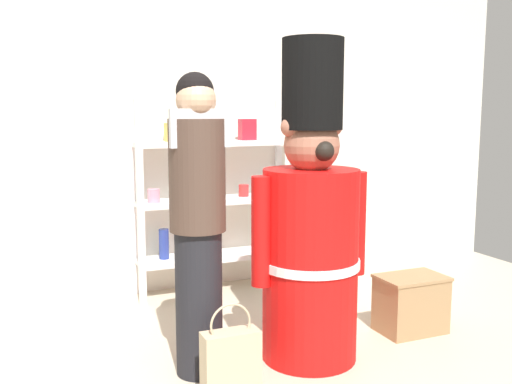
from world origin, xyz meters
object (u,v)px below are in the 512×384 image
teddy_bear_guard (310,233)px  person_shopper (198,218)px  merchandise_shelf (213,195)px  display_crate (411,304)px  shopping_bag (231,363)px

teddy_bear_guard → person_shopper: teddy_bear_guard is taller
person_shopper → merchandise_shelf: bearing=68.3°
display_crate → teddy_bear_guard: bearing=-173.2°
merchandise_shelf → teddy_bear_guard: teddy_bear_guard is taller
merchandise_shelf → person_shopper: (-0.55, -1.39, 0.10)m
merchandise_shelf → person_shopper: bearing=-111.7°
teddy_bear_guard → person_shopper: bearing=174.7°
merchandise_shelf → shopping_bag: bearing=-105.9°
display_crate → person_shopper: bearing=-178.6°
teddy_bear_guard → shopping_bag: bearing=-155.8°
teddy_bear_guard → person_shopper: size_ratio=1.12×
shopping_bag → person_shopper: bearing=101.2°
merchandise_shelf → shopping_bag: (-0.49, -1.71, -0.60)m
merchandise_shelf → shopping_bag: size_ratio=3.09×
person_shopper → display_crate: 1.61m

